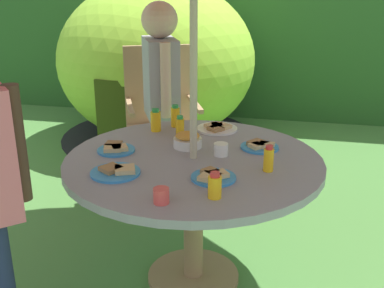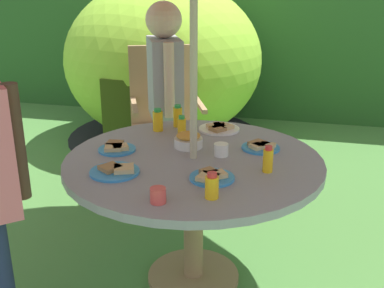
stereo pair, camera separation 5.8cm
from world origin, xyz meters
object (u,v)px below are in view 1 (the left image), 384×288
plate_front_edge (217,128)px  juice_bottle_far_left (180,126)px  plate_mid_right (260,146)px  cup_far (161,196)px  cup_near (221,149)px  child_in_grey_shirt (161,79)px  wooden_chair (161,112)px  plate_back_edge (116,149)px  juice_bottle_mid_left (156,121)px  snack_bowl (188,140)px  garden_table (193,179)px  juice_bottle_near_left (269,159)px  juice_bottle_far_right (175,116)px  plate_center_back (213,176)px  juice_bottle_center_front (215,186)px  plate_near_right (116,171)px  dome_tent (157,61)px

plate_front_edge → juice_bottle_far_left: size_ratio=2.08×
plate_mid_right → cup_far: 0.78m
cup_near → child_in_grey_shirt: bearing=122.8°
wooden_chair → plate_back_edge: size_ratio=5.53×
plate_back_edge → juice_bottle_mid_left: (0.11, 0.36, 0.05)m
child_in_grey_shirt → snack_bowl: 0.85m
snack_bowl → plate_front_edge: size_ratio=0.63×
garden_table → juice_bottle_far_left: size_ratio=11.21×
snack_bowl → cup_far: (0.04, -0.64, -0.01)m
juice_bottle_near_left → juice_bottle_mid_left: size_ratio=0.95×
garden_table → juice_bottle_far_right: 0.54m
child_in_grey_shirt → juice_bottle_far_left: 0.65m
wooden_chair → juice_bottle_near_left: size_ratio=8.48×
juice_bottle_mid_left → snack_bowl: bearing=-43.4°
garden_table → plate_center_back: (0.14, -0.23, 0.13)m
plate_front_edge → juice_bottle_center_front: (0.13, -0.87, 0.04)m
plate_near_right → juice_bottle_far_right: 0.74m
dome_tent → cup_far: bearing=-74.7°
garden_table → plate_center_back: bearing=-59.2°
dome_tent → juice_bottle_center_front: size_ratio=17.92×
juice_bottle_near_left → juice_bottle_far_left: 0.66m
garden_table → wooden_chair: bearing=113.1°
plate_near_right → plate_front_edge: 0.80m
wooden_chair → cup_far: 1.75m
plate_front_edge → juice_bottle_mid_left: size_ratio=1.80×
child_in_grey_shirt → juice_bottle_far_right: size_ratio=10.55×
garden_table → plate_mid_right: 0.39m
child_in_grey_shirt → juice_bottle_center_front: size_ratio=12.64×
garden_table → dome_tent: 2.42m
cup_near → juice_bottle_near_left: bearing=-31.4°
snack_bowl → cup_far: 0.65m
juice_bottle_center_front → cup_near: bearing=95.9°
juice_bottle_near_left → juice_bottle_far_right: (-0.58, 0.56, 0.00)m
child_in_grey_shirt → plate_near_right: size_ratio=6.17×
child_in_grey_shirt → plate_back_edge: bearing=-24.2°
wooden_chair → plate_mid_right: (0.81, -0.97, 0.14)m
plate_back_edge → plate_front_edge: bearing=45.1°
garden_table → juice_bottle_mid_left: juice_bottle_mid_left is taller
dome_tent → juice_bottle_mid_left: size_ratio=15.11×
wooden_chair → dome_tent: size_ratio=0.53×
snack_bowl → dome_tent: bearing=110.2°
garden_table → cup_near: 0.20m
juice_bottle_far_right → juice_bottle_center_front: 0.96m
plate_center_back → juice_bottle_far_left: bearing=117.1°
plate_back_edge → juice_bottle_far_left: (0.26, 0.31, 0.04)m
snack_bowl → plate_mid_right: 0.38m
wooden_chair → cup_near: size_ratio=14.71×
plate_mid_right → juice_bottle_mid_left: bearing=164.7°
plate_front_edge → juice_bottle_near_left: juice_bottle_near_left is taller
plate_back_edge → cup_near: bearing=5.7°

